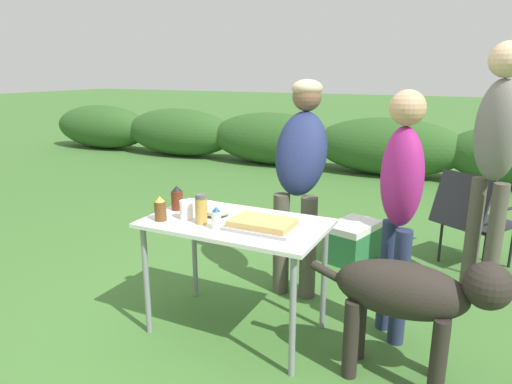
% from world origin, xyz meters
% --- Properties ---
extents(ground_plane, '(60.00, 60.00, 0.00)m').
position_xyz_m(ground_plane, '(0.00, 0.00, 0.00)').
color(ground_plane, '#3D6B2D').
extents(shrub_hedge, '(14.40, 0.90, 0.92)m').
position_xyz_m(shrub_hedge, '(0.00, 5.04, 0.46)').
color(shrub_hedge, '#2D5623').
rests_on(shrub_hedge, ground).
extents(folding_table, '(1.10, 0.64, 0.74)m').
position_xyz_m(folding_table, '(0.00, 0.00, 0.66)').
color(folding_table, silver).
rests_on(folding_table, ground).
extents(food_tray, '(0.41, 0.27, 0.06)m').
position_xyz_m(food_tray, '(0.20, -0.05, 0.77)').
color(food_tray, '#9E9EA3').
rests_on(food_tray, folding_table).
extents(plate_stack, '(0.21, 0.21, 0.03)m').
position_xyz_m(plate_stack, '(-0.33, 0.15, 0.75)').
color(plate_stack, white).
rests_on(plate_stack, folding_table).
extents(mixing_bowl, '(0.18, 0.18, 0.07)m').
position_xyz_m(mixing_bowl, '(-0.16, 0.05, 0.78)').
color(mixing_bowl, '#ADBC99').
rests_on(mixing_bowl, folding_table).
extents(paper_cup_stack, '(0.08, 0.08, 0.12)m').
position_xyz_m(paper_cup_stack, '(-0.29, -0.09, 0.80)').
color(paper_cup_stack, white).
rests_on(paper_cup_stack, folding_table).
extents(bbq_sauce_bottle, '(0.08, 0.08, 0.16)m').
position_xyz_m(bbq_sauce_bottle, '(-0.46, 0.04, 0.82)').
color(bbq_sauce_bottle, '#562314').
rests_on(bbq_sauce_bottle, folding_table).
extents(beer_bottle, '(0.07, 0.07, 0.15)m').
position_xyz_m(beer_bottle, '(-0.42, -0.18, 0.81)').
color(beer_bottle, brown).
rests_on(beer_bottle, folding_table).
extents(spice_jar, '(0.07, 0.07, 0.18)m').
position_xyz_m(spice_jar, '(-0.16, -0.12, 0.83)').
color(spice_jar, '#B2893D').
rests_on(spice_jar, folding_table).
extents(mayo_bottle, '(0.06, 0.06, 0.14)m').
position_xyz_m(mayo_bottle, '(-0.03, -0.17, 0.80)').
color(mayo_bottle, silver).
rests_on(mayo_bottle, folding_table).
extents(standing_person_in_navy_coat, '(0.41, 0.51, 1.57)m').
position_xyz_m(standing_person_in_navy_coat, '(0.14, 0.73, 0.97)').
color(standing_person_in_navy_coat, '#4C473D').
rests_on(standing_person_in_navy_coat, ground).
extents(standing_person_in_dark_puffer, '(0.42, 0.41, 1.82)m').
position_xyz_m(standing_person_in_dark_puffer, '(1.39, 1.24, 1.12)').
color(standing_person_in_dark_puffer, '#4C473D').
rests_on(standing_person_in_dark_puffer, ground).
extents(standing_person_with_beanie, '(0.36, 0.38, 1.53)m').
position_xyz_m(standing_person_with_beanie, '(0.90, 0.38, 0.93)').
color(standing_person_with_beanie, '#232D4C').
rests_on(standing_person_with_beanie, ground).
extents(dog, '(1.07, 0.31, 0.75)m').
position_xyz_m(dog, '(1.06, -0.03, 0.50)').
color(dog, '#28231E').
rests_on(dog, ground).
extents(camp_chair_green_behind_table, '(0.70, 0.74, 0.83)m').
position_xyz_m(camp_chair_green_behind_table, '(1.30, 1.72, 0.47)').
color(camp_chair_green_behind_table, '#232328').
rests_on(camp_chair_green_behind_table, ground).
extents(cooler_box, '(0.44, 0.55, 0.34)m').
position_xyz_m(cooler_box, '(0.38, 1.46, 0.17)').
color(cooler_box, '#286B3D').
rests_on(cooler_box, ground).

